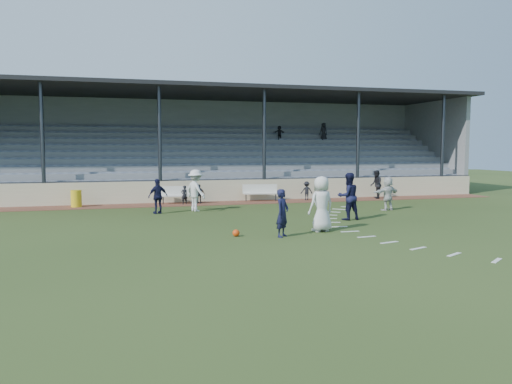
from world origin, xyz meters
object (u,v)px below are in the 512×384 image
bench_left (179,193)px  player_white_lead (321,204)px  football (236,233)px  player_navy_lead (282,213)px  official (376,184)px  trash_bin (76,199)px  bench_right (260,191)px

bench_left → player_white_lead: player_white_lead is taller
football → player_navy_lead: player_navy_lead is taller
player_navy_lead → official: 14.34m
player_white_lead → official: (7.75, 10.08, -0.14)m
football → trash_bin: bearing=119.8°
bench_left → trash_bin: bearing=-168.7°
bench_left → official: (11.71, -0.37, 0.28)m
bench_left → football: bench_left is taller
player_white_lead → official: size_ratio=1.19×
bench_left → football: size_ratio=8.39×
bench_right → player_navy_lead: size_ratio=1.25×
trash_bin → player_navy_lead: bearing=-55.6°
football → official: size_ratio=0.14×
bench_left → trash_bin: 5.25m
bench_right → player_white_lead: bearing=-85.4°
bench_left → player_navy_lead: (2.24, -11.15, 0.23)m
football → official: 15.06m
bench_right → football: 11.51m
bench_right → football: bearing=-101.6°
bench_left → football: (0.73, -10.66, -0.46)m
trash_bin → official: bearing=-0.6°
bench_left → bench_right: (4.66, 0.15, 0.00)m
official → trash_bin: bearing=-69.6°
official → player_white_lead: bearing=-16.6°
football → player_white_lead: (3.22, 0.20, 0.88)m
bench_right → official: size_ratio=1.20×
bench_right → player_navy_lead: bearing=-93.7°
bench_left → bench_right: bearing=11.0°
official → player_navy_lead: bearing=-20.3°
player_navy_lead → football: bearing=117.5°
football → player_navy_lead: 1.73m
trash_bin → player_white_lead: (9.21, -10.26, 0.56)m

